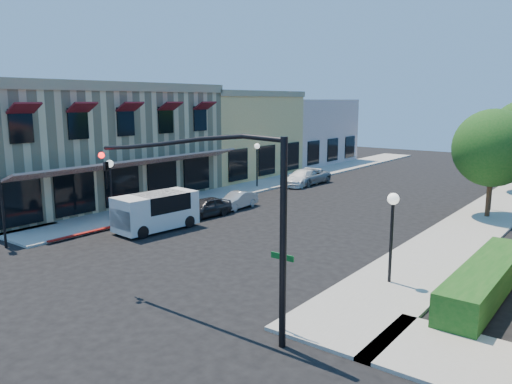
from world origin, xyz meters
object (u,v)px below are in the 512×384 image
Objects in this scene: parked_car_b at (237,200)px; parked_car_c at (301,178)px; street_tree_a at (493,148)px; street_name_sign at (282,279)px; signal_mast_arm at (224,198)px; parked_car_a at (206,207)px; secondary_signal at (0,201)px; lamppost_right_far at (493,169)px; lamppost_left_far at (257,154)px; lamppost_left_near at (110,174)px; lamppost_right_near at (392,215)px; white_van at (155,209)px; parked_car_d at (308,177)px.

parked_car_c is (-1.40, 9.98, 0.10)m from parked_car_b.
street_tree_a is 20.00m from street_name_sign.
parked_car_a is (-10.66, 10.50, -3.50)m from signal_mast_arm.
lamppost_right_far reaches higher than secondary_signal.
lamppost_right_far is (17.00, 2.00, 0.00)m from lamppost_left_far.
lamppost_right_far is (16.50, 22.59, 0.42)m from secondary_signal.
lamppost_left_near is 14.00m from lamppost_left_far.
street_name_sign reaches higher than parked_car_a.
parked_car_b is at bearing 95.29° from parked_car_a.
lamppost_right_near is at bearing -11.45° from parked_car_a.
secondary_signal is at bearing -115.65° from white_van.
lamppost_right_far is at bearing 47.35° from parked_car_a.
white_van is at bearing -129.86° from lamppost_right_far.
lamppost_left_far is at bearing 104.86° from white_van.
signal_mast_arm is 17.58m from parked_car_b.
parked_car_b is (0.00, 6.95, -0.62)m from white_van.
lamppost_left_far is 4.33m from parked_car_c.
lamppost_right_near is (2.64, 6.50, -1.35)m from signal_mast_arm.
parked_car_d is (-14.70, 18.00, -2.11)m from lamppost_right_near.
lamppost_right_near is at bearing -52.78° from parked_car_c.
parked_car_d is at bearing 60.10° from lamppost_left_far.
secondary_signal is 0.93× the size of lamppost_right_far.
lamppost_right_near is (1.00, 5.80, 1.04)m from street_name_sign.
signal_mast_arm reaches higher than lamppost_left_near.
lamppost_right_far is 14.88m from parked_car_c.
signal_mast_arm is at bearing -156.80° from street_name_sign.
street_name_sign is 0.70× the size of lamppost_right_far.
street_tree_a is at bearing -81.47° from lamppost_right_far.
signal_mast_arm is 27.53m from parked_car_d.
parked_car_b is (0.00, 3.02, -0.06)m from parked_car_a.
lamppost_right_near reaches higher than parked_car_d.
parked_car_b is 10.08m from parked_car_c.
lamppost_right_far reaches higher than parked_car_b.
street_name_sign is 0.70× the size of lamppost_right_near.
parked_car_c is at bearing 101.44° from parked_car_a.
lamppost_right_far is at bearing 98.53° from street_tree_a.
white_van is (-13.60, -13.93, -3.05)m from street_tree_a.
secondary_signal is at bearing -105.99° from parked_car_b.
signal_mast_arm is 26.64m from parked_car_c.
parked_car_b is (-12.30, 12.82, -1.17)m from street_name_sign.
parked_car_a is at bearing -137.94° from lamppost_right_far.
signal_mast_arm is 3.20× the size of street_name_sign.
parked_car_a is 0.77× the size of parked_car_d.
street_tree_a is 1.82× the size of lamppost_right_near.
lamppost_right_near is at bearing -47.45° from parked_car_d.
parked_car_a is (-12.30, 9.80, -1.11)m from street_name_sign.
lamppost_left_far is at bearing -173.29° from lamppost_right_far.
lamppost_right_near is 1.10× the size of parked_car_b.
parked_car_b is at bearing 128.24° from signal_mast_arm.
parked_car_b is at bearing 76.77° from secondary_signal.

